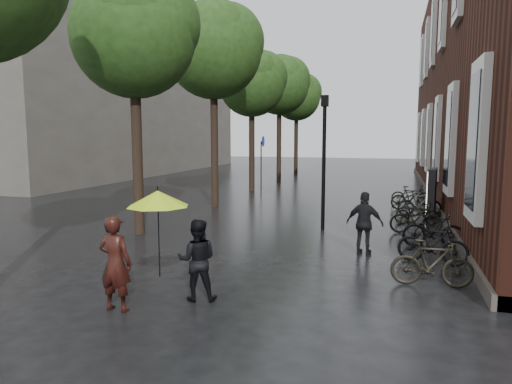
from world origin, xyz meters
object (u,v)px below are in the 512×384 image
at_px(ad_lightbox, 432,193).
at_px(lamp_post, 324,149).
at_px(person_black, 197,260).
at_px(pedestrian_walking, 365,223).
at_px(person_burgundy, 115,263).
at_px(parked_bicycles, 419,214).

height_order(ad_lightbox, lamp_post, lamp_post).
xyz_separation_m(person_black, pedestrian_walking, (2.84, 4.36, 0.05)).
bearing_deg(person_burgundy, lamp_post, -106.16).
bearing_deg(person_black, parked_bicycles, -135.29).
xyz_separation_m(person_black, parked_bicycles, (4.42, 8.35, -0.30)).
bearing_deg(person_burgundy, parked_bicycles, -120.37).
height_order(pedestrian_walking, parked_bicycles, pedestrian_walking).
bearing_deg(person_black, ad_lightbox, -132.48).
bearing_deg(lamp_post, ad_lightbox, 42.20).
relative_size(person_black, pedestrian_walking, 0.94).
bearing_deg(pedestrian_walking, parked_bicycles, -99.86).
relative_size(person_burgundy, ad_lightbox, 0.92).
height_order(person_burgundy, parked_bicycles, person_burgundy).
xyz_separation_m(pedestrian_walking, ad_lightbox, (2.10, 6.21, 0.12)).
distance_m(person_black, ad_lightbox, 11.67).
bearing_deg(ad_lightbox, person_burgundy, -110.51).
distance_m(pedestrian_walking, parked_bicycles, 4.31).
distance_m(person_burgundy, lamp_post, 8.75).
distance_m(person_burgundy, pedestrian_walking, 6.63).
bearing_deg(ad_lightbox, pedestrian_walking, -101.13).
relative_size(person_black, parked_bicycles, 0.12).
relative_size(ad_lightbox, lamp_post, 0.43).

